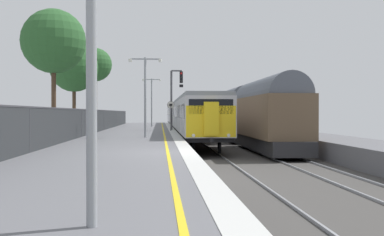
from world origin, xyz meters
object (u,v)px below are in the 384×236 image
object	(u,v)px
commuter_train_at_platform	(184,115)
freight_train_adjacent_track	(235,113)
speed_limit_sign	(171,112)
platform_lamp_mid	(145,89)
signal_gantry	(174,93)
background_tree_right	(52,43)
background_tree_left	(73,69)
background_tree_centre	(96,66)
platform_lamp_far	(152,98)

from	to	relation	value
commuter_train_at_platform	freight_train_adjacent_track	xyz separation A→B (m)	(4.00, -12.64, 0.24)
speed_limit_sign	platform_lamp_mid	xyz separation A→B (m)	(-1.77, -10.32, 1.34)
signal_gantry	background_tree_right	distance (m)	14.10
signal_gantry	background_tree_left	xyz separation A→B (m)	(-8.37, -1.29, 1.89)
commuter_train_at_platform	speed_limit_sign	size ratio (longest dim) A/B	24.83
signal_gantry	commuter_train_at_platform	bearing A→B (deg)	84.01
freight_train_adjacent_track	background_tree_centre	distance (m)	14.81
speed_limit_sign	platform_lamp_far	xyz separation A→B (m)	(-1.77, 12.36, 1.53)
commuter_train_at_platform	background_tree_centre	bearing A→B (deg)	-140.77
signal_gantry	platform_lamp_far	size ratio (longest dim) A/B	1.00
freight_train_adjacent_track	platform_lamp_far	bearing A→B (deg)	130.60
freight_train_adjacent_track	signal_gantry	world-z (taller)	signal_gantry
platform_lamp_far	background_tree_right	bearing A→B (deg)	-104.72
freight_train_adjacent_track	speed_limit_sign	world-z (taller)	freight_train_adjacent_track
background_tree_centre	background_tree_right	bearing A→B (deg)	-90.92
speed_limit_sign	signal_gantry	bearing A→B (deg)	79.65
platform_lamp_mid	background_tree_left	xyz separation A→B (m)	(-6.23, 11.03, 2.21)
platform_lamp_far	commuter_train_at_platform	bearing A→B (deg)	46.00
platform_lamp_far	background_tree_left	bearing A→B (deg)	-118.13
background_tree_left	background_tree_right	xyz separation A→B (m)	(0.51, -10.14, 0.66)
speed_limit_sign	platform_lamp_mid	distance (m)	10.56
freight_train_adjacent_track	platform_lamp_mid	world-z (taller)	platform_lamp_mid
background_tree_right	background_tree_left	bearing A→B (deg)	92.86
background_tree_left	background_tree_centre	size ratio (longest dim) A/B	0.91
signal_gantry	speed_limit_sign	size ratio (longest dim) A/B	2.13
freight_train_adjacent_track	background_tree_right	distance (m)	19.04
background_tree_left	freight_train_adjacent_track	bearing A→B (deg)	11.25
speed_limit_sign	platform_lamp_far	bearing A→B (deg)	98.17
background_tree_right	platform_lamp_far	bearing A→B (deg)	75.28
platform_lamp_far	background_tree_right	xyz separation A→B (m)	(-5.72, -21.79, 2.69)
platform_lamp_mid	background_tree_right	xyz separation A→B (m)	(-5.72, 0.89, 2.88)
platform_lamp_far	background_tree_right	distance (m)	22.69
signal_gantry	background_tree_left	size ratio (longest dim) A/B	0.72
commuter_train_at_platform	platform_lamp_mid	distance (m)	26.73
speed_limit_sign	background_tree_left	world-z (taller)	background_tree_left
commuter_train_at_platform	background_tree_left	size ratio (longest dim) A/B	8.38
platform_lamp_mid	background_tree_centre	xyz separation A→B (m)	(-5.43, 19.04, 3.23)
signal_gantry	background_tree_left	distance (m)	8.67
freight_train_adjacent_track	background_tree_right	xyz separation A→B (m)	(-13.35, -12.89, 4.27)
signal_gantry	speed_limit_sign	distance (m)	2.63
background_tree_left	platform_lamp_mid	bearing A→B (deg)	-60.55
signal_gantry	background_tree_right	xyz separation A→B (m)	(-7.86, -11.43, 2.55)
commuter_train_at_platform	background_tree_centre	world-z (taller)	background_tree_centre
platform_lamp_mid	background_tree_centre	bearing A→B (deg)	105.91
signal_gantry	platform_lamp_far	world-z (taller)	platform_lamp_far
commuter_train_at_platform	speed_limit_sign	bearing A→B (deg)	-96.53
freight_train_adjacent_track	platform_lamp_mid	bearing A→B (deg)	-118.94
commuter_train_at_platform	speed_limit_sign	world-z (taller)	commuter_train_at_platform
freight_train_adjacent_track	signal_gantry	xyz separation A→B (m)	(-5.48, -1.46, 1.71)
background_tree_centre	signal_gantry	bearing A→B (deg)	-41.59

